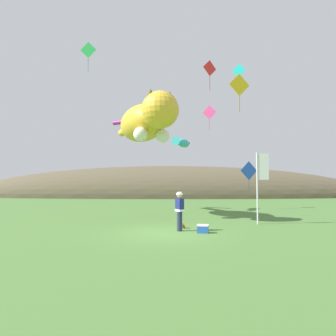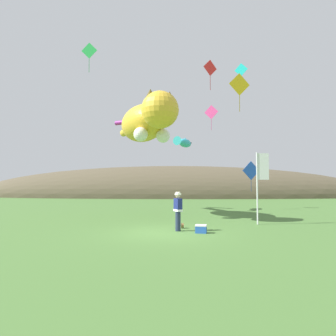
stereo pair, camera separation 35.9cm
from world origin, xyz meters
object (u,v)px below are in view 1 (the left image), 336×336
(festival_attendant, at_px, (180,210))
(kite_diamond_green, at_px, (88,50))
(kite_diamond_pink, at_px, (209,113))
(kite_diamond_gold, at_px, (239,85))
(kite_spool, at_px, (184,225))
(kite_diamond_blue, at_px, (249,171))
(kite_diamond_teal, at_px, (239,71))
(festival_banner_pole, at_px, (260,177))
(kite_giant_cat, at_px, (146,122))
(kite_diamond_red, at_px, (210,68))
(kite_tube_streamer, at_px, (124,122))
(kite_fish_windsock, at_px, (182,143))
(picnic_cooler, at_px, (203,229))

(festival_attendant, xyz_separation_m, kite_diamond_green, (-5.71, 5.10, 9.72))
(kite_diamond_pink, height_order, kite_diamond_gold, kite_diamond_pink)
(kite_spool, height_order, kite_diamond_blue, kite_diamond_blue)
(kite_spool, height_order, kite_diamond_teal, kite_diamond_teal)
(kite_diamond_teal, height_order, kite_diamond_gold, kite_diamond_teal)
(kite_spool, relative_size, festival_banner_pole, 0.07)
(kite_spool, height_order, kite_giant_cat, kite_giant_cat)
(kite_diamond_pink, relative_size, kite_diamond_red, 1.08)
(festival_attendant, bearing_deg, festival_banner_pole, 26.85)
(kite_tube_streamer, distance_m, kite_diamond_teal, 10.52)
(festival_banner_pole, height_order, kite_diamond_teal, kite_diamond_teal)
(festival_attendant, distance_m, kite_diamond_green, 12.37)
(kite_fish_windsock, height_order, kite_diamond_teal, kite_diamond_teal)
(kite_diamond_pink, bearing_deg, festival_attendant, -104.69)
(picnic_cooler, xyz_separation_m, kite_diamond_blue, (4.85, 10.74, 2.90))
(kite_diamond_gold, bearing_deg, kite_giant_cat, 156.04)
(festival_attendant, xyz_separation_m, festival_banner_pole, (4.35, 2.20, 1.53))
(kite_fish_windsock, xyz_separation_m, kite_diamond_gold, (2.94, -6.65, 2.35))
(kite_giant_cat, height_order, kite_tube_streamer, kite_giant_cat)
(kite_tube_streamer, distance_m, kite_diamond_pink, 6.98)
(festival_banner_pole, relative_size, kite_diamond_gold, 1.76)
(festival_attendant, distance_m, kite_tube_streamer, 12.64)
(festival_attendant, distance_m, kite_diamond_gold, 7.95)
(festival_banner_pole, xyz_separation_m, kite_fish_windsock, (-3.87, 7.16, 2.77))
(kite_diamond_teal, bearing_deg, kite_diamond_red, -117.06)
(kite_diamond_red, bearing_deg, kite_diamond_pink, 82.94)
(kite_diamond_blue, bearing_deg, festival_attendant, -119.70)
(festival_banner_pole, bearing_deg, picnic_cooler, -141.27)
(kite_diamond_teal, bearing_deg, festival_attendant, -115.71)
(kite_tube_streamer, bearing_deg, festival_banner_pole, -43.37)
(kite_spool, relative_size, picnic_cooler, 0.49)
(kite_diamond_pink, bearing_deg, festival_banner_pole, -79.12)
(festival_banner_pole, height_order, kite_tube_streamer, kite_tube_streamer)
(kite_diamond_green, bearing_deg, picnic_cooler, -39.72)
(kite_spool, distance_m, kite_diamond_blue, 11.39)
(festival_banner_pole, bearing_deg, kite_diamond_red, 134.29)
(picnic_cooler, bearing_deg, kite_diamond_blue, 65.71)
(kite_diamond_red, relative_size, kite_diamond_green, 0.98)
(kite_giant_cat, height_order, kite_fish_windsock, kite_giant_cat)
(kite_spool, xyz_separation_m, kite_diamond_red, (1.80, 3.77, 9.13))
(picnic_cooler, bearing_deg, kite_spool, 121.33)
(kite_giant_cat, relative_size, kite_diamond_green, 4.39)
(kite_spool, bearing_deg, kite_tube_streamer, 114.94)
(festival_attendant, height_order, kite_diamond_teal, kite_diamond_teal)
(kite_diamond_green, bearing_deg, kite_fish_windsock, 34.58)
(festival_attendant, xyz_separation_m, picnic_cooler, (1.01, -0.48, -0.77))
(kite_giant_cat, bearing_deg, kite_diamond_pink, 48.59)
(kite_fish_windsock, bearing_deg, kite_diamond_blue, 9.50)
(kite_tube_streamer, xyz_separation_m, kite_diamond_red, (6.19, -5.66, 2.20))
(kite_diamond_pink, bearing_deg, picnic_cooler, -99.04)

